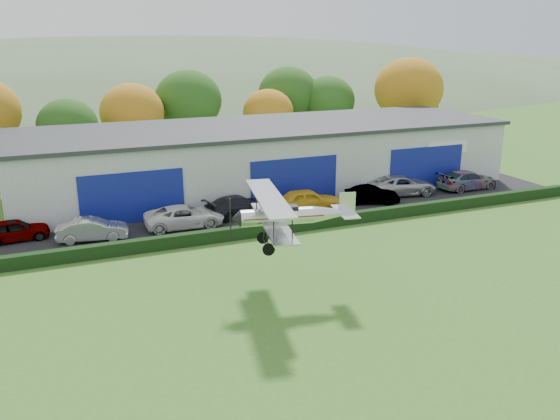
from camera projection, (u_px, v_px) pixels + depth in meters
name	position (u px, v px, depth m)	size (l,w,h in m)	color
ground	(404.00, 361.00, 22.84)	(300.00, 300.00, 0.00)	#3C6B21
apron	(275.00, 210.00, 42.50)	(48.00, 9.00, 0.05)	black
hedge	(302.00, 224.00, 38.15)	(46.00, 0.60, 0.80)	black
hangar	(265.00, 156.00, 48.64)	(40.60, 12.60, 5.30)	#B2B7BC
tree_belt	(180.00, 107.00, 57.44)	(75.70, 13.22, 10.12)	#3D2614
distant_hills	(75.00, 139.00, 148.74)	(430.00, 196.00, 56.00)	#4C6642
car_0	(14.00, 230.00, 35.96)	(1.66, 4.13, 1.41)	gray
car_1	(92.00, 229.00, 36.06)	(1.50, 4.31, 1.42)	silver
car_2	(184.00, 216.00, 38.55)	(2.44, 5.30, 1.47)	silver
car_3	(238.00, 206.00, 41.00)	(2.07, 5.08, 1.48)	black
car_4	(308.00, 200.00, 41.98)	(1.98, 4.91, 1.67)	gold
car_5	(372.00, 195.00, 44.03)	(1.43, 4.10, 1.35)	gray
car_6	(401.00, 185.00, 46.44)	(2.60, 5.65, 1.57)	silver
car_7	(467.00, 180.00, 48.17)	(2.17, 5.33, 1.55)	gray
biplane	(288.00, 214.00, 27.97)	(6.30, 7.18, 2.67)	silver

